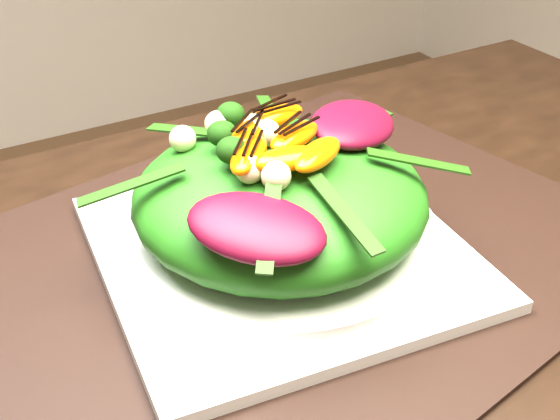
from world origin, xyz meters
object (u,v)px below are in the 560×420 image
plate_base (280,251)px  lettuce_mound (280,197)px  salad_bowl (280,236)px  placemat (280,258)px  orange_segment (257,142)px

plate_base → lettuce_mound: size_ratio=1.22×
plate_base → salad_bowl: 0.01m
plate_base → salad_bowl: size_ratio=1.11×
plate_base → lettuce_mound: (0.00, -0.00, 0.05)m
salad_bowl → lettuce_mound: size_ratio=1.10×
placemat → salad_bowl: (0.00, -0.00, 0.02)m
plate_base → orange_segment: orange_segment is taller
plate_base → lettuce_mound: bearing=-90.0°
orange_segment → salad_bowl: bearing=-42.9°
salad_bowl → lettuce_mound: bearing=0.0°
lettuce_mound → placemat: bearing=153.4°
placemat → plate_base: size_ratio=1.98×
salad_bowl → orange_segment: 0.08m
placemat → orange_segment: bearing=137.1°
lettuce_mound → plate_base: bearing=90.0°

